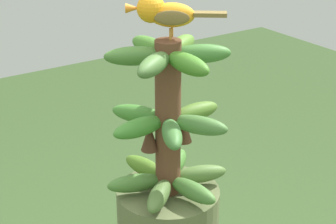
# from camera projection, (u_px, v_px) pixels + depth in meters

# --- Properties ---
(banana_bunch) EXTENTS (0.26, 0.26, 0.33)m
(banana_bunch) POSITION_uv_depth(u_px,v_px,m) (168.00, 120.00, 1.17)
(banana_bunch) COLOR brown
(banana_bunch) RESTS_ON banana_tree
(perched_bird) EXTENTS (0.13, 0.17, 0.09)m
(perched_bird) POSITION_uv_depth(u_px,v_px,m) (163.00, 12.00, 1.09)
(perched_bird) COLOR #C68933
(perched_bird) RESTS_ON banana_bunch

